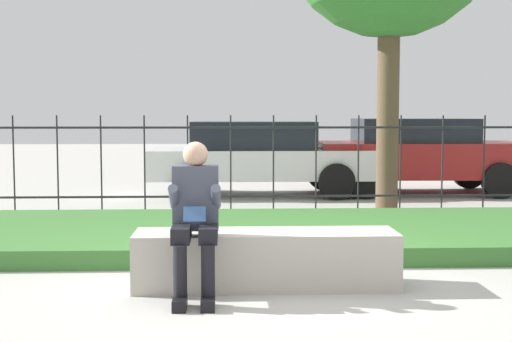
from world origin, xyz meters
name	(u,v)px	position (x,y,z in m)	size (l,w,h in m)	color
ground_plane	(270,287)	(0.00, 0.00, 0.00)	(60.00, 60.00, 0.00)	#B2AFA8
stone_bench	(266,262)	(-0.04, 0.00, 0.22)	(2.30, 0.58, 0.49)	#B7B2A3
person_seated_reader	(195,212)	(-0.64, -0.33, 0.72)	(0.42, 0.73, 1.29)	black
grass_berm	(259,234)	(0.00, 2.20, 0.10)	(10.87, 3.00, 0.20)	#3D7533
iron_fence	(252,164)	(0.00, 4.34, 0.79)	(8.87, 0.03, 1.50)	#232326
car_parked_right	(419,153)	(3.31, 7.29, 0.77)	(3.95, 1.99, 1.43)	maroon
car_parked_center	(259,156)	(0.23, 7.13, 0.74)	(4.16, 1.84, 1.38)	silver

